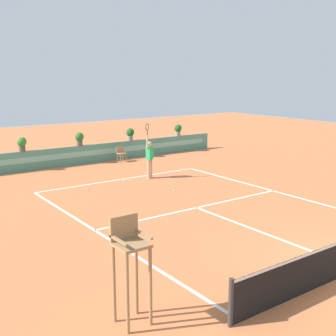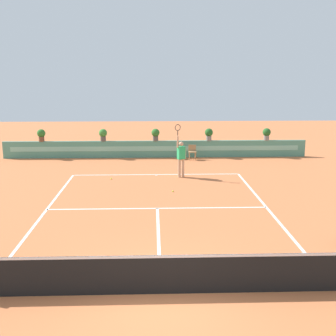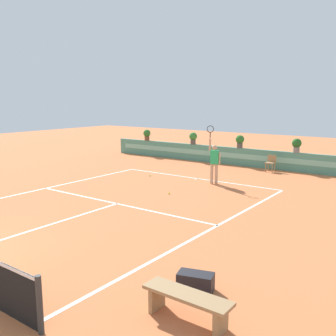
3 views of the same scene
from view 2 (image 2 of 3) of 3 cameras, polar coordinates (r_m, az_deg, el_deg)
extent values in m
plane|color=#C66B3D|center=(15.88, -1.38, -5.78)|extent=(60.00, 60.00, 0.00)
cube|color=white|center=(21.55, -1.55, -0.86)|extent=(8.22, 0.10, 0.01)
cube|color=white|center=(16.26, -1.40, -5.33)|extent=(8.22, 0.10, 0.01)
cube|color=white|center=(13.25, -1.24, -9.56)|extent=(0.10, 6.40, 0.01)
cube|color=white|center=(16.32, -16.04, -5.76)|extent=(0.10, 11.89, 0.01)
cube|color=white|center=(16.39, 13.21, -5.52)|extent=(0.10, 11.89, 0.01)
cube|color=white|center=(21.46, -1.55, -0.92)|extent=(0.10, 0.20, 0.01)
cube|color=black|center=(10.14, -1.00, -13.87)|extent=(8.82, 0.02, 0.95)
cube|color=white|center=(9.95, -1.01, -11.58)|extent=(8.82, 0.03, 0.06)
cube|color=#4C8E7A|center=(25.86, -1.64, 2.51)|extent=(18.00, 0.20, 1.00)
cube|color=#7ABCA8|center=(25.75, -1.64, 2.58)|extent=(17.10, 0.01, 0.28)
cylinder|color=#99754C|center=(25.04, 2.86, 1.53)|extent=(0.05, 0.05, 0.45)
cylinder|color=#99754C|center=(25.07, 3.66, 1.53)|extent=(0.05, 0.05, 0.45)
cylinder|color=#99754C|center=(25.38, 2.79, 1.68)|extent=(0.05, 0.05, 0.45)
cylinder|color=#99754C|center=(25.42, 3.58, 1.68)|extent=(0.05, 0.05, 0.45)
cube|color=#99754C|center=(25.18, 3.23, 2.15)|extent=(0.44, 0.44, 0.04)
cube|color=#99754C|center=(25.34, 3.20, 2.68)|extent=(0.44, 0.04, 0.36)
cylinder|color=tan|center=(21.01, 1.97, 0.03)|extent=(0.14, 0.14, 0.90)
cylinder|color=tan|center=(20.91, 1.50, -0.03)|extent=(0.14, 0.14, 0.90)
cube|color=#28B266|center=(20.81, 1.75, 2.02)|extent=(0.42, 0.36, 0.60)
sphere|color=tan|center=(20.74, 1.76, 3.19)|extent=(0.22, 0.22, 0.22)
cylinder|color=tan|center=(20.62, 1.28, 3.47)|extent=(0.09, 0.09, 0.55)
cylinder|color=black|center=(20.55, 1.29, 4.63)|extent=(0.04, 0.04, 0.24)
torus|color=#262626|center=(20.52, 1.29, 5.35)|extent=(0.29, 0.17, 0.31)
cylinder|color=tan|center=(20.93, 2.26, 1.94)|extent=(0.09, 0.09, 0.50)
sphere|color=#CCE033|center=(18.44, 0.65, -3.07)|extent=(0.07, 0.07, 0.07)
sphere|color=#CCE033|center=(20.77, -7.49, -1.39)|extent=(0.07, 0.07, 0.07)
cylinder|color=#514C47|center=(25.93, -8.53, 3.83)|extent=(0.32, 0.32, 0.28)
sphere|color=#387F33|center=(25.88, -8.56, 4.58)|extent=(0.48, 0.48, 0.48)
cylinder|color=gray|center=(26.64, 12.82, 3.89)|extent=(0.32, 0.32, 0.28)
sphere|color=#235B23|center=(26.59, 12.86, 4.62)|extent=(0.48, 0.48, 0.48)
cylinder|color=gray|center=(25.97, 5.39, 3.93)|extent=(0.32, 0.32, 0.28)
sphere|color=#235B23|center=(25.92, 5.40, 4.68)|extent=(0.48, 0.48, 0.48)
cylinder|color=brown|center=(26.58, -16.31, 3.68)|extent=(0.32, 0.32, 0.28)
sphere|color=#2D6B28|center=(26.54, -16.35, 4.41)|extent=(0.48, 0.48, 0.48)
cylinder|color=#514C47|center=(25.76, -1.65, 3.91)|extent=(0.32, 0.32, 0.28)
sphere|color=#2D6B28|center=(25.71, -1.66, 4.67)|extent=(0.48, 0.48, 0.48)
camera|label=1|loc=(10.37, -72.46, 2.73)|focal=47.36mm
camera|label=3|loc=(11.17, 56.29, 0.46)|focal=41.10mm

